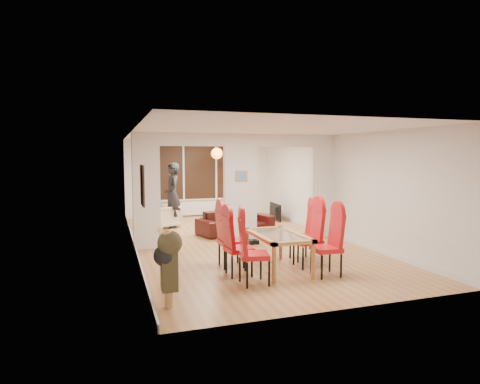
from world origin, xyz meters
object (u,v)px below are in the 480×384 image
dining_chair_ra (326,244)px  person (173,195)px  coffee_table (217,221)px  television (272,212)px  dining_chair_lb (239,244)px  dining_chair_rc (302,233)px  sofa (236,222)px  dining_table (278,252)px  dining_chair_lc (231,237)px  bowl (217,217)px  armchair (165,216)px  dining_chair_la (254,250)px  bottle (224,213)px  dining_chair_rb (308,236)px

dining_chair_ra → person: 5.83m
coffee_table → television: bearing=8.5°
dining_chair_lb → dining_chair_ra: bearing=-23.4°
dining_chair_rc → sofa: dining_chair_rc is taller
dining_table → dining_chair_lb: size_ratio=1.33×
dining_chair_lc → bowl: (0.92, 4.46, -0.32)m
armchair → coffee_table: (1.53, -0.06, -0.22)m
dining_chair_rc → television: (1.34, 4.73, -0.27)m
coffee_table → dining_chair_lb: bearing=-100.5°
television → dining_chair_la: bearing=157.9°
dining_table → coffee_table: bearing=88.0°
dining_chair_rc → coffee_table: bearing=108.3°
dining_table → bowl: (0.20, 4.98, -0.09)m
person → coffee_table: 1.56m
dining_chair_la → bottle: 5.64m
dining_chair_la → armchair: size_ratio=1.56×
dining_chair_rb → bowl: (-0.44, 4.91, -0.33)m
dining_chair_lb → person: 5.05m
armchair → television: 3.47m
dining_chair_ra → bottle: 5.51m
armchair → coffee_table: 1.54m
sofa → bowl: size_ratio=9.09×
dining_chair_lc → television: bearing=57.7°
dining_chair_rb → dining_chair_rc: size_ratio=1.06×
coffee_table → dining_chair_la: bearing=-98.6°
television → coffee_table: (-1.93, -0.29, -0.17)m
dining_chair_rb → sofa: (-0.29, 3.55, -0.27)m
dining_table → dining_chair_lb: (-0.75, -0.04, 0.21)m
dining_chair_lb → armchair: size_ratio=1.51×
dining_chair_lb → bottle: (1.15, 4.99, -0.20)m
dining_chair_la → dining_chair_ra: same height
coffee_table → bowl: (0.02, -0.00, 0.14)m
person → television: size_ratio=1.97×
dining_chair_rb → dining_chair_la: bearing=-150.3°
dining_chair_lc → coffee_table: 4.58m
dining_chair_lc → sofa: (1.07, 3.10, -0.26)m
dining_table → person: size_ratio=0.77×
dining_chair_ra → armchair: (-2.03, 5.59, -0.24)m
sofa → bottle: size_ratio=7.90×
bottle → bowl: (-0.20, 0.03, -0.10)m
dining_table → person: person is taller
sofa → television: (1.76, 1.65, -0.03)m
dining_chair_rc → bowl: (-0.57, 4.44, -0.30)m
dining_chair_la → dining_chair_rb: (1.31, 0.65, 0.01)m
sofa → person: 2.11m
dining_table → dining_chair_ra: bearing=-38.8°
dining_chair_lb → sofa: size_ratio=0.52×
dining_table → dining_chair_rb: 0.69m
dining_chair_la → person: bearing=106.7°
dining_chair_rb → person: (-1.78, 4.91, 0.36)m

